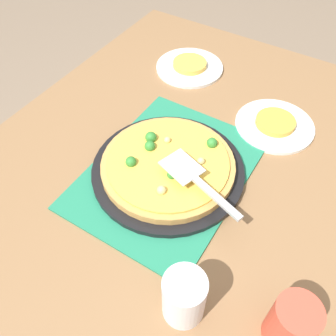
# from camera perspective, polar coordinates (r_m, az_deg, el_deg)

# --- Properties ---
(ground_plane) EXTENTS (8.00, 8.00, 0.00)m
(ground_plane) POSITION_cam_1_polar(r_m,az_deg,el_deg) (1.58, 0.00, -18.41)
(ground_plane) COLOR #84705B
(dining_table) EXTENTS (1.40, 1.00, 0.75)m
(dining_table) POSITION_cam_1_polar(r_m,az_deg,el_deg) (1.01, 0.00, -4.75)
(dining_table) COLOR olive
(dining_table) RESTS_ON ground_plane
(placemat) EXTENTS (0.48, 0.36, 0.01)m
(placemat) POSITION_cam_1_polar(r_m,az_deg,el_deg) (0.92, 0.00, -0.68)
(placemat) COLOR #237F5B
(placemat) RESTS_ON dining_table
(pizza_pan) EXTENTS (0.38, 0.38, 0.01)m
(pizza_pan) POSITION_cam_1_polar(r_m,az_deg,el_deg) (0.91, 0.00, -0.28)
(pizza_pan) COLOR black
(pizza_pan) RESTS_ON placemat
(pizza) EXTENTS (0.33, 0.33, 0.05)m
(pizza) POSITION_cam_1_polar(r_m,az_deg,el_deg) (0.90, -0.02, 0.60)
(pizza) COLOR tan
(pizza) RESTS_ON pizza_pan
(plate_near_left) EXTENTS (0.22, 0.22, 0.01)m
(plate_near_left) POSITION_cam_1_polar(r_m,az_deg,el_deg) (1.26, 3.38, 15.39)
(plate_near_left) COLOR white
(plate_near_left) RESTS_ON dining_table
(plate_far_right) EXTENTS (0.22, 0.22, 0.01)m
(plate_far_right) POSITION_cam_1_polar(r_m,az_deg,el_deg) (1.08, 16.26, 6.39)
(plate_far_right) COLOR white
(plate_far_right) RESTS_ON dining_table
(served_slice_left) EXTENTS (0.11, 0.11, 0.02)m
(served_slice_left) POSITION_cam_1_polar(r_m,az_deg,el_deg) (1.25, 3.41, 15.88)
(served_slice_left) COLOR #EAB747
(served_slice_left) RESTS_ON plate_near_left
(served_slice_right) EXTENTS (0.11, 0.11, 0.02)m
(served_slice_right) POSITION_cam_1_polar(r_m,az_deg,el_deg) (1.07, 16.41, 6.89)
(served_slice_right) COLOR gold
(served_slice_right) RESTS_ON plate_far_right
(cup_near) EXTENTS (0.08, 0.08, 0.12)m
(cup_near) POSITION_cam_1_polar(r_m,az_deg,el_deg) (0.71, 18.66, -21.99)
(cup_near) COLOR #E04C38
(cup_near) RESTS_ON dining_table
(cup_far) EXTENTS (0.08, 0.08, 0.12)m
(cup_far) POSITION_cam_1_polar(r_m,az_deg,el_deg) (0.70, 2.51, -19.49)
(cup_far) COLOR white
(cup_far) RESTS_ON dining_table
(pizza_server) EXTENTS (0.11, 0.23, 0.01)m
(pizza_server) POSITION_cam_1_polar(r_m,az_deg,el_deg) (0.82, 4.36, -1.75)
(pizza_server) COLOR silver
(pizza_server) RESTS_ON pizza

